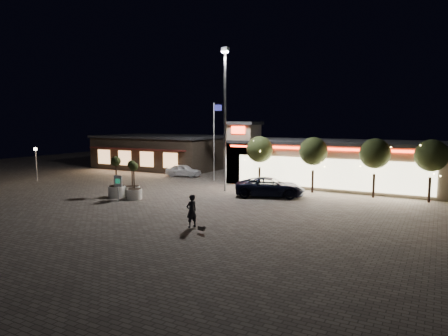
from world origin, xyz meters
The scene contains 18 objects.
ground centered at (0.00, 0.00, 0.00)m, with size 90.00×90.00×0.00m, color #72665C.
retail_building centered at (9.51, 15.82, 2.21)m, with size 20.40×8.40×6.10m.
restaurant_building centered at (-14.00, 19.97, 2.16)m, with size 16.40×11.00×4.30m.
floodlight_pole centered at (2.00, 8.00, 7.02)m, with size 0.60×0.40×12.38m.
flagpole centered at (-1.90, 13.00, 4.74)m, with size 0.95×0.10×8.00m.
lamp_post_west centered at (-18.00, 4.00, 2.46)m, with size 0.36×0.36×3.48m.
string_tree_a centered at (4.00, 11.00, 3.56)m, with size 2.42×2.42×4.79m.
string_tree_b centered at (9.00, 11.00, 3.56)m, with size 2.42×2.42×4.79m.
string_tree_c centered at (14.00, 11.00, 3.56)m, with size 2.42×2.42×4.79m.
string_tree_d centered at (18.00, 11.00, 3.56)m, with size 2.42×2.42×4.79m.
pickup_truck centered at (6.47, 7.48, 0.78)m, with size 2.60×5.63×1.56m, color black.
white_sedan centered at (-6.53, 14.00, 0.69)m, with size 1.62×4.02×1.37m, color white.
pedestrian centered at (6.11, -3.63, 0.96)m, with size 0.70×0.46×1.92m, color black.
dog centered at (7.33, -4.45, 0.29)m, with size 0.56×0.30×0.30m.
planter_left centered at (-3.50, 2.19, 0.92)m, with size 1.21×1.21×2.97m.
planter_mid centered at (-4.31, 1.22, 1.03)m, with size 1.35×1.35×3.33m.
planter_right centered at (-2.53, 1.31, 0.91)m, with size 1.20×1.20×2.94m.
valet_sign centered at (-2.89, -0.10, 1.43)m, with size 0.67×0.20×2.04m.
Camera 1 is at (18.58, -22.61, 6.09)m, focal length 32.00 mm.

